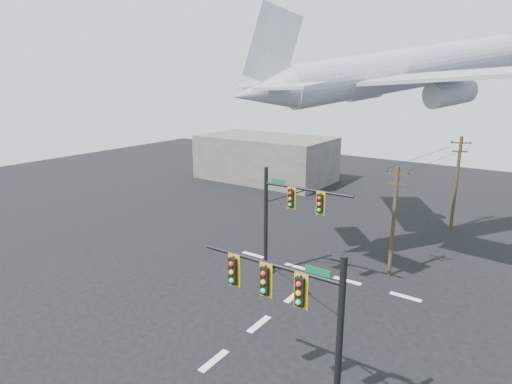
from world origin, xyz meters
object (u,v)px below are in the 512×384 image
Objects in this scene: utility_pole_a at (394,220)px; utility_pole_b at (456,181)px; signal_mast_near at (301,326)px; airliner at (405,70)px; signal_mast_far at (282,222)px.

utility_pole_b reaches higher than utility_pole_a.
signal_mast_near is 15.45m from utility_pole_a.
signal_mast_near is 0.31× the size of airliner.
utility_pole_b is (1.61, 13.20, 0.37)m from utility_pole_a.
airliner is at bearing 103.43° from utility_pole_a.
signal_mast_far reaches higher than signal_mast_near.
utility_pole_a is 10.74m from airliner.
utility_pole_a is at bearing -128.91° from airliner.
signal_mast_near is at bearing -55.43° from signal_mast_far.
signal_mast_far is 19.63m from utility_pole_b.
airliner is at bearing -128.23° from utility_pole_b.
signal_mast_near is 0.95× the size of utility_pole_a.
airliner is (-2.30, 19.06, 9.95)m from signal_mast_near.
signal_mast_near is at bearing -89.48° from utility_pole_a.
utility_pole_b reaches higher than signal_mast_far.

